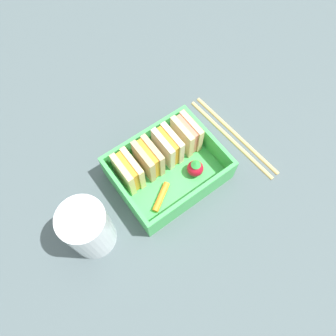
# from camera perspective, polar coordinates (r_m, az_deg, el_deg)

# --- Properties ---
(ground_plane) EXTENTS (1.20, 1.20, 0.02)m
(ground_plane) POSITION_cam_1_polar(r_m,az_deg,el_deg) (0.55, 0.00, -1.64)
(ground_plane) COLOR #48565A
(bento_tray) EXTENTS (0.17, 0.13, 0.01)m
(bento_tray) POSITION_cam_1_polar(r_m,az_deg,el_deg) (0.54, 0.00, -0.96)
(bento_tray) COLOR #43BB56
(bento_tray) RESTS_ON ground_plane
(bento_rim) EXTENTS (0.17, 0.13, 0.04)m
(bento_rim) POSITION_cam_1_polar(r_m,az_deg,el_deg) (0.51, 0.00, 0.25)
(bento_rim) COLOR #43BB56
(bento_rim) RESTS_ON bento_tray
(sandwich_left) EXTENTS (0.03, 0.05, 0.06)m
(sandwich_left) POSITION_cam_1_polar(r_m,az_deg,el_deg) (0.51, -6.90, -0.62)
(sandwich_left) COLOR #E3C481
(sandwich_left) RESTS_ON bento_tray
(sandwich_center_left) EXTENTS (0.03, 0.05, 0.06)m
(sandwich_center_left) POSITION_cam_1_polar(r_m,az_deg,el_deg) (0.51, -3.42, 1.64)
(sandwich_center_left) COLOR tan
(sandwich_center_left) RESTS_ON bento_tray
(sandwich_center) EXTENTS (0.03, 0.05, 0.06)m
(sandwich_center) POSITION_cam_1_polar(r_m,az_deg,el_deg) (0.52, -0.05, 3.81)
(sandwich_center) COLOR beige
(sandwich_center) RESTS_ON bento_tray
(sandwich_center_right) EXTENTS (0.03, 0.05, 0.06)m
(sandwich_center_right) POSITION_cam_1_polar(r_m,az_deg,el_deg) (0.53, 3.21, 5.89)
(sandwich_center_right) COLOR #E4C588
(sandwich_center_right) RESTS_ON bento_tray
(carrot_stick_far_left) EXTENTS (0.05, 0.03, 0.01)m
(carrot_stick_far_left) POSITION_cam_1_polar(r_m,az_deg,el_deg) (0.51, -1.23, -5.06)
(carrot_stick_far_left) COLOR orange
(carrot_stick_far_left) RESTS_ON bento_tray
(strawberry_far_left) EXTENTS (0.03, 0.03, 0.03)m
(strawberry_far_left) POSITION_cam_1_polar(r_m,az_deg,el_deg) (0.52, 4.77, -0.02)
(strawberry_far_left) COLOR red
(strawberry_far_left) RESTS_ON bento_tray
(chopstick_pair) EXTENTS (0.03, 0.20, 0.01)m
(chopstick_pair) POSITION_cam_1_polar(r_m,az_deg,el_deg) (0.59, 11.31, 5.53)
(chopstick_pair) COLOR tan
(chopstick_pair) RESTS_ON ground_plane
(drinking_glass) EXTENTS (0.07, 0.07, 0.10)m
(drinking_glass) POSITION_cam_1_polar(r_m,az_deg,el_deg) (0.47, -13.73, -10.24)
(drinking_glass) COLOR white
(drinking_glass) RESTS_ON ground_plane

